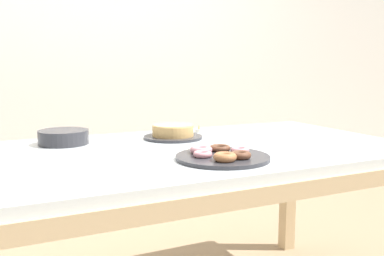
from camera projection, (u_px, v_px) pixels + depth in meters
The scene contains 6 objects.
wall_back at pixel (93, 38), 3.17m from camera, with size 8.00×0.10×2.60m, color white.
dining_table at pixel (189, 167), 1.75m from camera, with size 1.85×1.01×0.77m.
cake_chocolate_round at pixel (173, 132), 1.95m from camera, with size 0.27×0.27×0.06m.
pastry_platter at pixel (222, 156), 1.52m from camera, with size 0.34×0.34×0.04m.
plate_stack at pixel (64, 137), 1.81m from camera, with size 0.21×0.21×0.06m.
tealight_right_edge at pixel (199, 130), 2.14m from camera, with size 0.04×0.04×0.04m.
Camera 1 is at (-0.72, -1.55, 1.10)m, focal length 40.00 mm.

